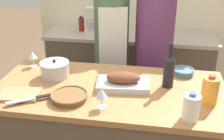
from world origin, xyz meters
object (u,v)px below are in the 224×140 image
Objects in this scene: person_cook_guest at (154,49)px; cutting_board at (20,94)px; wicker_basket at (69,96)px; stand_mixer at (94,23)px; condiment_bottle_short at (81,24)px; wine_bottle_green at (169,70)px; person_cook_aproned at (112,50)px; wine_glass_left at (32,56)px; wine_glass_right at (101,94)px; mixing_bowl at (183,71)px; condiment_bottle_tall at (119,29)px; roasting_pan at (123,82)px; juice_jug at (210,90)px; milk_jug at (191,107)px; knife_chef at (32,98)px; stock_pot at (55,69)px.

cutting_board is at bearing -145.20° from person_cook_guest.
stand_mixer is at bearing 96.98° from wicker_basket.
condiment_bottle_short is (-0.17, 0.09, -0.04)m from stand_mixer.
person_cook_aproned is at bearing 126.67° from wine_bottle_green.
wine_glass_right is at bearing -37.38° from wine_glass_left.
condiment_bottle_tall is at bearing 121.13° from mixing_bowl.
wine_bottle_green reaches higher than roasting_pan.
condiment_bottle_tall is (-0.77, 1.45, -0.08)m from juice_jug.
cutting_board is at bearing 174.96° from wine_glass_right.
wicker_basket is (-0.32, -0.21, -0.02)m from roasting_pan.
wine_bottle_green reaches higher than wicker_basket.
person_cook_aproned reaches higher than condiment_bottle_short.
condiment_bottle_tall is (0.43, 1.56, -0.00)m from cutting_board.
wine_bottle_green is (-0.12, -0.21, 0.10)m from mixing_bowl.
milk_jug is (0.42, -0.30, 0.03)m from roasting_pan.
wine_bottle_green is at bearing -53.35° from condiment_bottle_short.
mixing_bowl reaches higher than cutting_board.
wicker_basket is 0.69m from wine_bottle_green.
knife_chef is 1.56m from stand_mixer.
knife_chef is 0.16× the size of person_cook_aproned.
wicker_basket is 1.81× the size of condiment_bottle_tall.
stock_pot is 0.71× the size of stand_mixer.
condiment_bottle_tall is 0.08× the size of person_cook_aproned.
person_cook_guest reaches higher than knife_chef.
stand_mixer reaches higher than milk_jug.
condiment_bottle_short is at bearing 123.05° from milk_jug.
stock_pot reaches higher than wicker_basket.
condiment_bottle_tall is 0.59m from person_cook_aproned.
stock_pot is 1.02m from milk_jug.
person_cook_aproned reaches higher than stock_pot.
person_cook_aproned is (0.11, 0.96, -0.05)m from wicker_basket.
wicker_basket is 1.62m from condiment_bottle_short.
person_cook_guest is at bearing 102.72° from milk_jug.
wine_glass_right reaches higher than wicker_basket.
stand_mixer reaches higher than stock_pot.
juice_jug is 1.10m from knife_chef.
person_cook_aproned is (-0.63, 1.06, -0.10)m from milk_jug.
roasting_pan is 0.52m from stock_pot.
cutting_board is 0.90× the size of wine_bottle_green.
person_cook_guest is at bearing 55.03° from knife_chef.
roasting_pan is 0.69m from cutting_board.
wine_glass_right is (0.22, -0.06, 0.07)m from wicker_basket.
wine_glass_left is at bearing 134.71° from wicker_basket.
juice_jug is (0.86, 0.10, 0.07)m from wicker_basket.
wicker_basket is 0.85× the size of cutting_board.
person_cook_guest is (0.70, 0.67, -0.05)m from stock_pot.
stand_mixer is 0.29m from condiment_bottle_tall.
condiment_bottle_short is (-1.09, 1.67, -0.05)m from milk_jug.
mixing_bowl is 0.54m from person_cook_guest.
knife_chef is (-0.84, -0.35, -0.10)m from wine_bottle_green.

